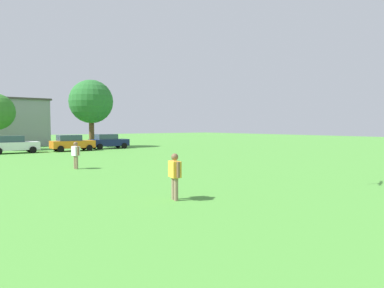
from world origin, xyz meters
TOP-DOWN VIEW (x-y plane):
  - ground_plane at (0.00, 30.00)m, footprint 160.00×160.00m
  - adult_bystander at (2.18, 13.81)m, footprint 0.41×0.78m
  - bystander_near_trees at (2.14, 24.75)m, footprint 0.38×0.78m
  - parked_car_white_1 at (1.12, 40.37)m, footprint 4.30×2.02m
  - parked_car_orange_2 at (6.57, 40.11)m, footprint 4.30×2.02m
  - parked_car_navy_3 at (11.13, 41.37)m, footprint 4.30×2.02m
  - tree_far_right at (10.47, 44.99)m, footprint 5.28×5.28m

SIDE VIEW (x-z plane):
  - ground_plane at x=0.00m, z-range 0.00..0.00m
  - parked_car_white_1 at x=1.12m, z-range 0.02..1.70m
  - parked_car_orange_2 at x=6.57m, z-range 0.02..1.70m
  - parked_car_navy_3 at x=11.13m, z-range 0.02..1.70m
  - bystander_near_trees at x=2.14m, z-range 0.16..1.82m
  - adult_bystander at x=2.18m, z-range 0.16..1.82m
  - tree_far_right at x=10.47m, z-range 1.44..9.67m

